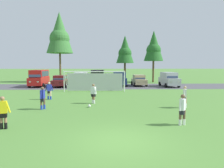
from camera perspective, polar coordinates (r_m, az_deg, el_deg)
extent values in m
plane|color=#518438|center=(23.41, -0.46, -2.58)|extent=(400.00, 400.00, 0.00)
cube|color=#4C4C51|center=(31.28, -0.82, -0.63)|extent=(52.00, 8.40, 0.01)
sphere|color=white|center=(15.56, -6.38, -6.11)|extent=(0.22, 0.22, 0.22)
sphere|color=black|center=(15.56, -6.38, -6.10)|extent=(0.08, 0.08, 0.08)
sphere|color=red|center=(15.56, -6.15, -6.12)|extent=(0.07, 0.07, 0.07)
cylinder|color=white|center=(24.67, 3.49, 0.65)|extent=(0.12, 0.12, 2.44)
cylinder|color=white|center=(25.31, -13.29, 0.64)|extent=(0.12, 0.12, 2.44)
cylinder|color=white|center=(24.66, -5.03, 3.48)|extent=(7.32, 0.37, 0.12)
cylinder|color=white|center=(25.56, 3.37, 1.08)|extent=(0.15, 1.95, 2.46)
cylinder|color=white|center=(26.18, -12.84, 1.06)|extent=(0.15, 1.95, 2.46)
cube|color=silver|center=(25.73, -4.81, 0.56)|extent=(6.95, 0.27, 2.20)
cylinder|color=#936B4C|center=(11.61, -28.65, -9.12)|extent=(0.14, 0.14, 0.80)
cylinder|color=#936B4C|center=(11.54, -27.70, -9.17)|extent=(0.14, 0.14, 0.80)
cylinder|color=black|center=(11.67, -28.60, -10.27)|extent=(0.15, 0.15, 0.32)
cylinder|color=black|center=(11.60, -27.65, -10.32)|extent=(0.15, 0.15, 0.32)
cube|color=black|center=(11.50, -28.24, -7.60)|extent=(0.38, 0.30, 0.28)
cube|color=yellow|center=(11.43, -28.32, -5.74)|extent=(0.43, 0.33, 0.60)
sphere|color=#936B4C|center=(11.36, -28.41, -3.60)|extent=(0.22, 0.22, 0.22)
cylinder|color=yellow|center=(11.35, -27.12, -5.87)|extent=(0.24, 0.15, 0.55)
cylinder|color=brown|center=(11.44, 18.59, -8.96)|extent=(0.14, 0.14, 0.80)
cylinder|color=brown|center=(11.60, 19.56, -8.81)|extent=(0.14, 0.14, 0.80)
cylinder|color=white|center=(11.50, 18.55, -10.12)|extent=(0.15, 0.15, 0.32)
cylinder|color=white|center=(11.66, 19.53, -9.95)|extent=(0.15, 0.15, 0.32)
cube|color=black|center=(11.45, 19.12, -7.33)|extent=(0.38, 0.40, 0.28)
cube|color=white|center=(11.37, 19.18, -5.46)|extent=(0.42, 0.45, 0.60)
sphere|color=brown|center=(11.31, 19.24, -3.31)|extent=(0.22, 0.22, 0.22)
cylinder|color=white|center=(11.15, 18.65, -5.76)|extent=(0.21, 0.24, 0.55)
cylinder|color=white|center=(11.61, 19.68, -5.36)|extent=(0.21, 0.24, 0.55)
cylinder|color=beige|center=(19.76, -16.84, -3.06)|extent=(0.14, 0.14, 0.80)
cylinder|color=beige|center=(19.95, -17.46, -3.00)|extent=(0.14, 0.14, 0.80)
cylinder|color=#1E38B7|center=(19.80, -16.83, -3.74)|extent=(0.15, 0.15, 0.32)
cylinder|color=#1E38B7|center=(19.98, -17.44, -3.68)|extent=(0.15, 0.15, 0.32)
cube|color=black|center=(19.82, -17.18, -2.11)|extent=(0.39, 0.32, 0.28)
cube|color=#232D99|center=(19.77, -17.21, -1.02)|extent=(0.44, 0.35, 0.60)
sphere|color=beige|center=(19.73, -17.24, 0.22)|extent=(0.22, 0.22, 0.22)
cylinder|color=#232D99|center=(19.75, -16.48, -1.06)|extent=(0.25, 0.16, 0.55)
cylinder|color=#232D99|center=(19.80, -17.94, -1.09)|extent=(0.25, 0.16, 0.55)
cylinder|color=tan|center=(16.10, 19.36, -4.95)|extent=(0.14, 0.14, 0.80)
cylinder|color=tan|center=(16.29, 19.97, -4.85)|extent=(0.14, 0.14, 0.80)
cylinder|color=white|center=(16.14, 19.33, -5.79)|extent=(0.15, 0.15, 0.32)
cylinder|color=white|center=(16.34, 19.94, -5.68)|extent=(0.15, 0.15, 0.32)
cube|color=black|center=(16.14, 19.70, -3.78)|extent=(0.33, 0.40, 0.28)
cube|color=silver|center=(16.09, 19.74, -2.44)|extent=(0.36, 0.44, 0.60)
sphere|color=tan|center=(16.04, 19.79, -0.92)|extent=(0.22, 0.22, 0.22)
cylinder|color=silver|center=(15.85, 19.60, -2.62)|extent=(0.17, 0.25, 0.55)
cylinder|color=silver|center=(16.34, 19.87, -2.41)|extent=(0.17, 0.25, 0.55)
cylinder|color=brown|center=(15.62, -18.46, -5.23)|extent=(0.14, 0.14, 0.80)
cylinder|color=brown|center=(15.48, -19.21, -5.34)|extent=(0.14, 0.14, 0.80)
cylinder|color=#1E38B7|center=(15.66, -18.43, -6.09)|extent=(0.15, 0.15, 0.32)
cylinder|color=#1E38B7|center=(15.52, -19.18, -6.21)|extent=(0.15, 0.15, 0.32)
cube|color=black|center=(15.49, -18.86, -4.12)|extent=(0.24, 0.35, 0.28)
cube|color=#232D99|center=(15.44, -18.90, -2.73)|extent=(0.26, 0.39, 0.60)
sphere|color=brown|center=(15.39, -18.95, -1.14)|extent=(0.22, 0.22, 0.22)
cylinder|color=#232D99|center=(15.66, -18.45, -2.68)|extent=(0.10, 0.23, 0.55)
cylinder|color=#232D99|center=(15.22, -19.37, -2.92)|extent=(0.10, 0.23, 0.55)
cylinder|color=#936B4C|center=(16.98, -5.05, -4.16)|extent=(0.14, 0.14, 0.80)
cylinder|color=#936B4C|center=(17.17, -5.41, -4.07)|extent=(0.14, 0.14, 0.80)
cylinder|color=white|center=(17.02, -5.04, -4.96)|extent=(0.15, 0.15, 0.32)
cylinder|color=white|center=(17.21, -5.40, -4.86)|extent=(0.15, 0.15, 0.32)
cube|color=black|center=(17.03, -5.24, -3.05)|extent=(0.40, 0.37, 0.28)
cube|color=white|center=(16.98, -5.25, -1.78)|extent=(0.45, 0.41, 0.60)
sphere|color=#936B4C|center=(16.93, -5.26, -0.34)|extent=(0.22, 0.22, 0.22)
cylinder|color=white|center=(16.80, -4.66, -1.92)|extent=(0.24, 0.20, 0.55)
cylinder|color=white|center=(17.17, -5.83, -1.78)|extent=(0.24, 0.20, 0.55)
cube|color=red|center=(32.64, -19.77, 0.83)|extent=(2.03, 4.83, 1.10)
cube|color=red|center=(32.78, -19.72, 2.78)|extent=(1.86, 4.13, 1.10)
cube|color=#28384C|center=(30.90, -20.79, 2.58)|extent=(1.67, 0.49, 0.91)
cube|color=#28384C|center=(32.52, -18.18, 2.80)|extent=(0.09, 3.49, 0.77)
cube|color=white|center=(30.23, -20.10, 0.60)|extent=(0.28, 0.08, 0.20)
cube|color=white|center=(30.57, -22.03, 0.58)|extent=(0.28, 0.08, 0.20)
cube|color=#B21414|center=(34.75, -17.78, 1.21)|extent=(0.28, 0.08, 0.20)
cube|color=#B21414|center=(35.05, -19.48, 1.20)|extent=(0.28, 0.08, 0.20)
cylinder|color=black|center=(30.99, -18.81, -0.37)|extent=(0.25, 0.64, 0.64)
cylinder|color=black|center=(31.59, -22.22, -0.38)|extent=(0.25, 0.64, 0.64)
cylinder|color=black|center=(33.84, -17.41, 0.11)|extent=(0.25, 0.64, 0.64)
cylinder|color=black|center=(34.39, -20.57, 0.09)|extent=(0.25, 0.64, 0.64)
cube|color=maroon|center=(31.33, -14.38, 0.49)|extent=(1.85, 4.22, 0.76)
cube|color=maroon|center=(31.43, -14.36, 1.79)|extent=(1.68, 2.12, 0.64)
cube|color=#28384C|center=(30.49, -14.72, 1.64)|extent=(1.53, 0.33, 0.55)
cube|color=#28384C|center=(31.27, -12.85, 1.80)|extent=(0.06, 1.79, 0.45)
cube|color=white|center=(29.22, -14.26, 0.27)|extent=(0.28, 0.08, 0.20)
cube|color=white|center=(29.43, -16.14, 0.26)|extent=(0.28, 0.08, 0.20)
cube|color=#B21414|center=(33.25, -12.83, 0.87)|extent=(0.28, 0.08, 0.20)
cube|color=#B21414|center=(33.44, -14.50, 0.86)|extent=(0.28, 0.08, 0.20)
cylinder|color=black|center=(29.92, -13.19, -0.42)|extent=(0.25, 0.64, 0.64)
cylinder|color=black|center=(30.30, -16.53, -0.43)|extent=(0.25, 0.64, 0.64)
cylinder|color=black|center=(32.47, -12.35, 0.02)|extent=(0.25, 0.64, 0.64)
cylinder|color=black|center=(32.82, -15.44, 0.01)|extent=(0.25, 0.64, 0.64)
cube|color=silver|center=(30.99, -8.67, 0.77)|extent=(1.97, 4.63, 1.00)
cube|color=silver|center=(31.13, -8.66, 2.49)|extent=(1.79, 3.02, 0.84)
cube|color=#28384C|center=(29.72, -8.94, 2.32)|extent=(1.62, 0.40, 0.71)
cube|color=#28384C|center=(31.05, -7.03, 2.50)|extent=(0.08, 2.55, 0.59)
cube|color=white|center=(28.69, -8.10, 0.53)|extent=(0.28, 0.08, 0.20)
cube|color=white|center=(28.81, -10.17, 0.52)|extent=(0.28, 0.08, 0.20)
cube|color=#B21414|center=(33.18, -7.37, 1.15)|extent=(0.28, 0.08, 0.20)
cube|color=#B21414|center=(33.28, -9.16, 1.14)|extent=(0.28, 0.08, 0.20)
cylinder|color=black|center=(29.53, -7.11, -0.40)|extent=(0.25, 0.64, 0.64)
cylinder|color=black|center=(29.74, -10.77, -0.41)|extent=(0.25, 0.64, 0.64)
cylinder|color=black|center=(32.36, -6.73, 0.09)|extent=(0.25, 0.64, 0.64)
cylinder|color=black|center=(32.55, -10.06, 0.07)|extent=(0.25, 0.64, 0.64)
cube|color=black|center=(30.91, -3.98, 0.90)|extent=(2.07, 4.84, 1.10)
cube|color=black|center=(31.05, -3.97, 2.95)|extent=(1.89, 4.14, 1.10)
cube|color=#28384C|center=(29.09, -4.19, 2.76)|extent=(1.68, 0.50, 0.91)
cube|color=#28384C|center=(31.01, -2.28, 2.96)|extent=(0.12, 3.49, 0.77)
cube|color=white|center=(28.53, -3.17, 0.65)|extent=(0.28, 0.09, 0.20)
cube|color=white|center=(28.60, -5.33, 0.65)|extent=(0.28, 0.09, 0.20)
cube|color=#B21414|center=(33.23, -2.81, 1.28)|extent=(0.28, 0.09, 0.20)
cube|color=#B21414|center=(33.29, -4.66, 1.28)|extent=(0.28, 0.09, 0.20)
cylinder|color=black|center=(29.43, -2.23, -0.38)|extent=(0.25, 0.65, 0.64)
cylinder|color=black|center=(29.55, -6.04, -0.38)|extent=(0.25, 0.65, 0.64)
cylinder|color=black|center=(32.40, -2.09, 0.12)|extent=(0.25, 0.65, 0.64)
cylinder|color=black|center=(32.51, -5.54, 0.12)|extent=(0.25, 0.65, 0.64)
cube|color=navy|center=(31.82, 2.06, 0.94)|extent=(1.97, 4.63, 1.00)
cube|color=navy|center=(31.97, 2.03, 2.61)|extent=(1.79, 3.02, 0.84)
cube|color=#28384C|center=(30.56, 2.25, 2.45)|extent=(1.62, 0.40, 0.71)
cube|color=#28384C|center=(32.06, 3.61, 2.61)|extent=(0.08, 2.55, 0.59)
cube|color=white|center=(29.63, 3.43, 0.72)|extent=(0.28, 0.08, 0.20)
cube|color=white|center=(29.53, 1.41, 0.71)|extent=(0.28, 0.08, 0.20)
cube|color=#B21414|center=(34.11, 2.62, 1.30)|extent=(0.28, 0.08, 0.20)
cube|color=#B21414|center=(34.03, 0.87, 1.29)|extent=(0.28, 0.08, 0.20)
cylinder|color=black|center=(30.55, 4.05, -0.19)|extent=(0.25, 0.64, 0.64)
cylinder|color=black|center=(30.38, 0.49, -0.20)|extent=(0.25, 0.64, 0.64)
cylinder|color=black|center=(33.37, 3.48, 0.26)|extent=(0.25, 0.64, 0.64)
cylinder|color=black|center=(33.22, 0.22, 0.25)|extent=(0.25, 0.64, 0.64)
cube|color=tan|center=(32.17, 7.57, 0.73)|extent=(1.90, 4.24, 0.76)
cube|color=tan|center=(32.28, 7.54, 1.99)|extent=(1.71, 2.14, 0.64)
cube|color=#28384C|center=(31.33, 7.87, 1.85)|extent=(1.54, 0.35, 0.55)
cube|color=#28384C|center=(32.44, 8.99, 1.98)|extent=(0.08, 1.79, 0.45)
cube|color=white|center=(30.26, 9.23, 0.53)|extent=(0.28, 0.09, 0.20)
cube|color=white|center=(30.06, 7.38, 0.52)|extent=(0.28, 0.09, 0.20)
cube|color=#B21414|center=(34.28, 7.74, 1.08)|extent=(0.28, 0.09, 0.20)
cube|color=#B21414|center=(34.11, 6.11, 1.07)|extent=(0.28, 0.09, 0.20)
cylinder|color=black|center=(31.12, 9.64, -0.15)|extent=(0.26, 0.65, 0.64)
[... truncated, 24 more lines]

